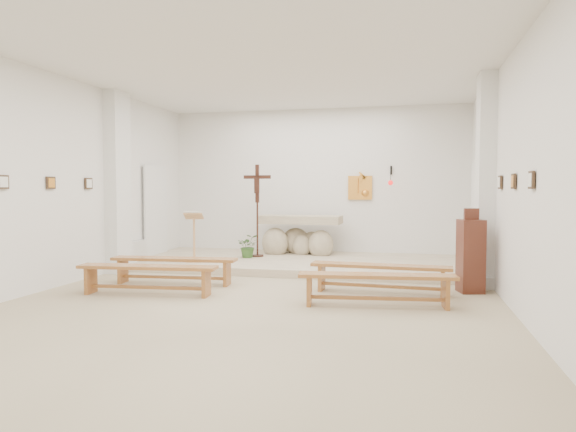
% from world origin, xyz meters
% --- Properties ---
extents(ground, '(7.00, 10.00, 0.00)m').
position_xyz_m(ground, '(0.00, 0.00, 0.00)').
color(ground, '#C0B08B').
rests_on(ground, ground).
extents(wall_left, '(0.02, 10.00, 3.50)m').
position_xyz_m(wall_left, '(-3.49, 0.00, 1.75)').
color(wall_left, white).
rests_on(wall_left, ground).
extents(wall_right, '(0.02, 10.00, 3.50)m').
position_xyz_m(wall_right, '(3.49, 0.00, 1.75)').
color(wall_right, white).
rests_on(wall_right, ground).
extents(wall_back, '(7.00, 0.02, 3.50)m').
position_xyz_m(wall_back, '(0.00, 4.99, 1.75)').
color(wall_back, white).
rests_on(wall_back, ground).
extents(ceiling, '(7.00, 10.00, 0.02)m').
position_xyz_m(ceiling, '(0.00, 0.00, 3.49)').
color(ceiling, silver).
rests_on(ceiling, wall_back).
extents(sanctuary_platform, '(6.98, 3.00, 0.15)m').
position_xyz_m(sanctuary_platform, '(0.00, 3.50, 0.07)').
color(sanctuary_platform, beige).
rests_on(sanctuary_platform, ground).
extents(pilaster_left, '(0.26, 0.55, 3.50)m').
position_xyz_m(pilaster_left, '(-3.37, 2.00, 1.75)').
color(pilaster_left, white).
rests_on(pilaster_left, ground).
extents(pilaster_right, '(0.26, 0.55, 3.50)m').
position_xyz_m(pilaster_right, '(3.37, 2.00, 1.75)').
color(pilaster_right, white).
rests_on(pilaster_right, ground).
extents(gold_wall_relief, '(0.55, 0.04, 0.55)m').
position_xyz_m(gold_wall_relief, '(1.05, 4.96, 1.65)').
color(gold_wall_relief, gold).
rests_on(gold_wall_relief, wall_back).
extents(sanctuary_lamp, '(0.11, 0.36, 0.44)m').
position_xyz_m(sanctuary_lamp, '(1.75, 4.71, 1.81)').
color(sanctuary_lamp, black).
rests_on(sanctuary_lamp, wall_back).
extents(station_frame_left_front, '(0.03, 0.20, 0.20)m').
position_xyz_m(station_frame_left_front, '(-3.47, -0.80, 1.72)').
color(station_frame_left_front, '#392719').
rests_on(station_frame_left_front, wall_left).
extents(station_frame_left_mid, '(0.03, 0.20, 0.20)m').
position_xyz_m(station_frame_left_mid, '(-3.47, 0.20, 1.72)').
color(station_frame_left_mid, '#392719').
rests_on(station_frame_left_mid, wall_left).
extents(station_frame_left_rear, '(0.03, 0.20, 0.20)m').
position_xyz_m(station_frame_left_rear, '(-3.47, 1.20, 1.72)').
color(station_frame_left_rear, '#392719').
rests_on(station_frame_left_rear, wall_left).
extents(station_frame_right_front, '(0.03, 0.20, 0.20)m').
position_xyz_m(station_frame_right_front, '(3.47, -0.80, 1.72)').
color(station_frame_right_front, '#392719').
rests_on(station_frame_right_front, wall_right).
extents(station_frame_right_mid, '(0.03, 0.20, 0.20)m').
position_xyz_m(station_frame_right_mid, '(3.47, 0.20, 1.72)').
color(station_frame_right_mid, '#392719').
rests_on(station_frame_right_mid, wall_right).
extents(station_frame_right_rear, '(0.03, 0.20, 0.20)m').
position_xyz_m(station_frame_right_rear, '(3.47, 1.20, 1.72)').
color(station_frame_right_rear, '#392719').
rests_on(station_frame_right_rear, wall_right).
extents(radiator_left, '(0.10, 0.85, 0.52)m').
position_xyz_m(radiator_left, '(-3.43, 2.70, 0.27)').
color(radiator_left, silver).
rests_on(radiator_left, ground).
extents(radiator_right, '(0.10, 0.85, 0.52)m').
position_xyz_m(radiator_right, '(3.43, 2.70, 0.27)').
color(radiator_right, silver).
rests_on(radiator_right, ground).
extents(altar, '(1.87, 0.85, 0.96)m').
position_xyz_m(altar, '(-0.26, 4.37, 0.52)').
color(altar, beige).
rests_on(altar, sanctuary_platform).
extents(lectern, '(0.42, 0.38, 1.03)m').
position_xyz_m(lectern, '(-2.07, 2.63, 0.66)').
color(lectern, tan).
rests_on(lectern, sanctuary_platform).
extents(crucifix_stand, '(0.60, 0.26, 2.00)m').
position_xyz_m(crucifix_stand, '(-1.06, 3.71, 1.31)').
color(crucifix_stand, '#351910').
rests_on(crucifix_stand, sanctuary_platform).
extents(potted_plant, '(0.57, 0.53, 0.50)m').
position_xyz_m(potted_plant, '(-1.19, 3.48, 0.40)').
color(potted_plant, '#305823').
rests_on(potted_plant, sanctuary_platform).
extents(donation_pedestal, '(0.43, 0.43, 1.32)m').
position_xyz_m(donation_pedestal, '(3.10, 1.44, 0.58)').
color(donation_pedestal, '#502016').
rests_on(donation_pedestal, ground).
extents(bench_left_front, '(2.17, 0.52, 0.45)m').
position_xyz_m(bench_left_front, '(-1.73, 1.02, 0.34)').
color(bench_left_front, '#A45F2F').
rests_on(bench_left_front, ground).
extents(bench_right_front, '(2.16, 0.45, 0.45)m').
position_xyz_m(bench_right_front, '(1.73, 1.02, 0.34)').
color(bench_right_front, '#A45F2F').
rests_on(bench_right_front, ground).
extents(bench_left_second, '(2.17, 0.54, 0.45)m').
position_xyz_m(bench_left_second, '(-1.73, 0.11, 0.34)').
color(bench_left_second, '#A45F2F').
rests_on(bench_left_second, ground).
extents(bench_right_second, '(2.17, 0.59, 0.45)m').
position_xyz_m(bench_right_second, '(1.73, 0.11, 0.34)').
color(bench_right_second, '#A45F2F').
rests_on(bench_right_second, ground).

